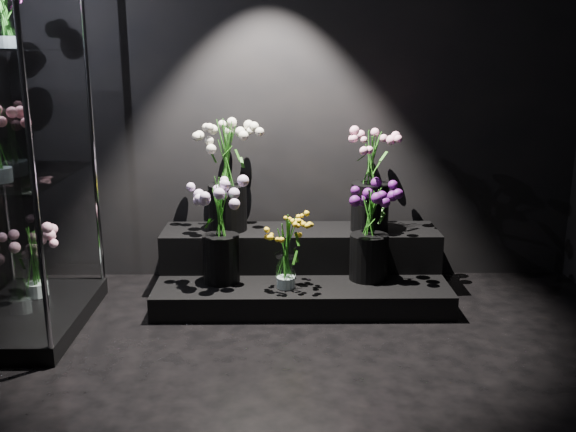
{
  "coord_description": "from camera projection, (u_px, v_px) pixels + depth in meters",
  "views": [
    {
      "loc": [
        -0.13,
        -2.55,
        1.63
      ],
      "look_at": [
        -0.08,
        1.2,
        0.66
      ],
      "focal_mm": 40.0,
      "sensor_mm": 36.0,
      "label": 1
    }
  ],
  "objects": [
    {
      "name": "floor",
      "position": [
        310.0,
        424.0,
        2.88
      ],
      "size": [
        4.0,
        4.0,
        0.0
      ],
      "primitive_type": "plane",
      "color": "black",
      "rests_on": "ground"
    },
    {
      "name": "wall_back",
      "position": [
        298.0,
        84.0,
        4.47
      ],
      "size": [
        4.0,
        0.0,
        4.0
      ],
      "primitive_type": "plane",
      "rotation": [
        1.57,
        0.0,
        0.0
      ],
      "color": "black",
      "rests_on": "floor"
    },
    {
      "name": "wall_front",
      "position": [
        423.0,
        306.0,
        0.59
      ],
      "size": [
        4.0,
        0.0,
        4.0
      ],
      "primitive_type": "plane",
      "rotation": [
        -1.57,
        0.0,
        0.0
      ],
      "color": "black",
      "rests_on": "floor"
    },
    {
      "name": "display_riser",
      "position": [
        301.0,
        268.0,
        4.4
      ],
      "size": [
        1.91,
        0.85,
        0.42
      ],
      "color": "black",
      "rests_on": "floor"
    },
    {
      "name": "display_case",
      "position": [
        10.0,
        129.0,
        3.61
      ],
      "size": [
        0.65,
        1.09,
        2.39
      ],
      "color": "black",
      "rests_on": "floor"
    },
    {
      "name": "bouquet_orange_bells",
      "position": [
        286.0,
        250.0,
        4.03
      ],
      "size": [
        0.33,
        0.33,
        0.48
      ],
      "rotation": [
        0.0,
        0.0,
        -0.19
      ],
      "color": "white",
      "rests_on": "display_riser"
    },
    {
      "name": "bouquet_lilac",
      "position": [
        220.0,
        222.0,
        4.1
      ],
      "size": [
        0.48,
        0.48,
        0.69
      ],
      "rotation": [
        0.0,
        0.0,
        0.36
      ],
      "color": "black",
      "rests_on": "display_riser"
    },
    {
      "name": "bouquet_purple",
      "position": [
        370.0,
        229.0,
        4.17
      ],
      "size": [
        0.36,
        0.36,
        0.62
      ],
      "rotation": [
        0.0,
        0.0,
        0.08
      ],
      "color": "black",
      "rests_on": "display_riser"
    },
    {
      "name": "bouquet_cream_roses",
      "position": [
        227.0,
        169.0,
        4.34
      ],
      "size": [
        0.52,
        0.52,
        0.75
      ],
      "rotation": [
        0.0,
        0.0,
        0.43
      ],
      "color": "black",
      "rests_on": "display_riser"
    },
    {
      "name": "bouquet_pink_roses",
      "position": [
        371.0,
        174.0,
        4.34
      ],
      "size": [
        0.39,
        0.39,
        0.7
      ],
      "rotation": [
        0.0,
        0.0,
        0.1
      ],
      "color": "black",
      "rests_on": "display_riser"
    },
    {
      "name": "bouquet_case_magenta",
      "position": [
        5.0,
        16.0,
        3.62
      ],
      "size": [
        0.3,
        0.3,
        0.34
      ],
      "rotation": [
        0.0,
        0.0,
        -0.4
      ],
      "color": "white",
      "rests_on": "display_case"
    },
    {
      "name": "bouquet_case_base_pink",
      "position": [
        34.0,
        260.0,
        4.02
      ],
      "size": [
        0.41,
        0.41,
        0.46
      ],
      "rotation": [
        0.0,
        0.0,
        -0.4
      ],
      "color": "white",
      "rests_on": "display_case"
    }
  ]
}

